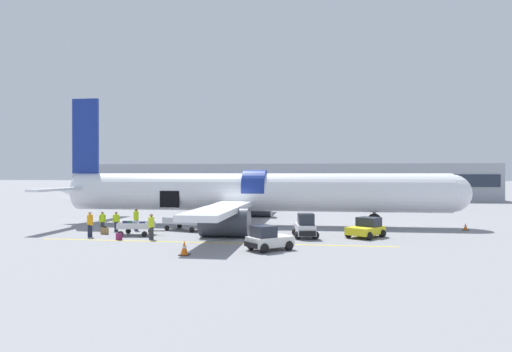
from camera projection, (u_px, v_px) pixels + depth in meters
The scene contains 19 objects.
ground_plane at pixel (229, 229), 36.38m from camera, with size 500.00×500.00×0.00m, color gray.
apron_marking_line at pixel (211, 243), 29.44m from camera, with size 23.55×0.45×0.01m.
terminal_strip at pixel (278, 181), 81.19m from camera, with size 71.34×12.57×6.09m.
airplane at pixel (249, 194), 39.40m from camera, with size 35.81×29.34×11.27m.
baggage_tug_lead at pixel (366, 229), 31.93m from camera, with size 2.95×3.22×1.38m.
baggage_tug_mid at pixel (268, 240), 26.54m from camera, with size 2.91×2.76×1.46m.
baggage_tug_rear at pixel (305, 228), 31.66m from camera, with size 1.98×2.85×1.73m.
baggage_cart_loading at pixel (137, 228), 33.03m from camera, with size 3.38×2.27×1.00m.
baggage_cart_queued at pixel (187, 223), 35.79m from camera, with size 4.32×2.73×1.10m.
ground_crew_loader_a at pixel (116, 221), 35.11m from camera, with size 0.54×0.42×1.55m.
ground_crew_loader_b at pixel (102, 221), 35.06m from camera, with size 0.50×0.50×1.56m.
ground_crew_driver at pixel (151, 226), 30.87m from camera, with size 0.42×0.61×1.76m.
ground_crew_supervisor at pixel (90, 224), 32.10m from camera, with size 0.57×0.57×1.80m.
ground_crew_helper at pixel (136, 219), 35.73m from camera, with size 0.48×0.61×1.73m.
suitcase_on_tarmac_upright at pixel (119, 236), 30.64m from camera, with size 0.48×0.44×0.58m.
suitcase_on_tarmac_spare at pixel (105, 231), 33.52m from camera, with size 0.59×0.39×0.60m.
safety_cone_nose at pixel (466, 227), 35.95m from camera, with size 0.47×0.47×0.57m.
safety_cone_engine_left at pixel (184, 248), 24.96m from camera, with size 0.58×0.58×0.79m.
safety_cone_wingtip at pixel (261, 232), 32.44m from camera, with size 0.62×0.62×0.67m.
Camera 1 is at (7.09, -35.72, 4.48)m, focal length 32.00 mm.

